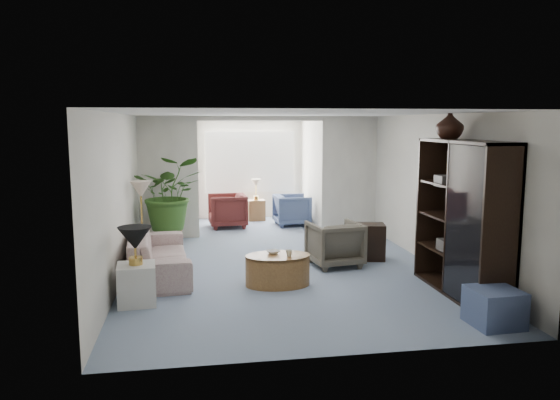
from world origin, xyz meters
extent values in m
plane|color=#8A9FB7|center=(0.00, 0.00, 0.00)|extent=(6.00, 6.00, 0.00)
plane|color=#8A9FB7|center=(0.00, 4.10, 0.00)|extent=(2.60, 2.60, 0.00)
cube|color=white|center=(-1.90, 3.00, 1.25)|extent=(1.20, 0.12, 2.50)
cube|color=white|center=(1.90, 3.00, 1.25)|extent=(1.20, 0.12, 2.50)
cube|color=white|center=(0.00, 3.00, 2.45)|extent=(2.60, 0.12, 0.10)
cube|color=white|center=(0.00, 5.18, 1.40)|extent=(2.20, 0.02, 1.50)
cube|color=white|center=(0.00, 5.15, 1.40)|extent=(2.20, 0.02, 1.50)
cube|color=#B8AD93|center=(2.46, -0.10, 1.70)|extent=(0.04, 0.50, 0.40)
imported|color=beige|center=(-1.97, 0.33, 0.33)|extent=(1.07, 2.34, 0.66)
cube|color=silver|center=(-2.17, -1.02, 0.27)|extent=(0.52, 0.52, 0.53)
cone|color=black|center=(-2.17, -1.02, 0.88)|extent=(0.44, 0.44, 0.30)
cone|color=beige|center=(-2.28, 1.21, 1.25)|extent=(0.36, 0.36, 0.28)
cylinder|color=olive|center=(-0.22, -0.50, 0.23)|extent=(1.18, 1.18, 0.45)
imported|color=silver|center=(-0.27, -0.40, 0.47)|extent=(0.24, 0.24, 0.05)
imported|color=beige|center=(-0.07, -0.60, 0.50)|extent=(0.13, 0.13, 0.09)
imported|color=#5A5547|center=(0.89, 0.42, 0.37)|extent=(0.90, 0.92, 0.74)
cube|color=black|center=(1.59, 0.72, 0.31)|extent=(0.59, 0.51, 0.63)
cube|color=black|center=(2.23, -1.30, 1.07)|extent=(0.51, 1.92, 2.13)
imported|color=black|center=(2.23, -0.80, 2.34)|extent=(0.39, 0.39, 0.41)
cube|color=#495B7F|center=(2.05, -2.48, 0.22)|extent=(0.57, 0.57, 0.44)
cylinder|color=brown|center=(-1.85, 2.31, 0.16)|extent=(0.40, 0.40, 0.32)
imported|color=#346021|center=(-1.85, 2.31, 1.03)|extent=(1.28, 1.11, 1.42)
imported|color=#495B7F|center=(0.85, 4.02, 0.36)|extent=(0.83, 0.81, 0.72)
imported|color=#5B241F|center=(-0.65, 4.02, 0.38)|extent=(0.88, 0.86, 0.76)
cube|color=olive|center=(0.10, 4.77, 0.25)|extent=(0.43, 0.34, 0.50)
cube|color=#3C3936|center=(2.18, -1.07, 0.64)|extent=(0.30, 0.26, 0.16)
cube|color=#44413F|center=(2.18, -1.56, 1.09)|extent=(0.30, 0.26, 0.16)
cube|color=#5D5A57|center=(2.18, -0.91, 1.54)|extent=(0.30, 0.26, 0.16)
cube|color=#2F2B24|center=(2.18, -1.67, 1.54)|extent=(0.30, 0.26, 0.16)
cube|color=black|center=(2.18, -1.74, 0.64)|extent=(0.30, 0.26, 0.16)
camera|label=1|loc=(-1.42, -8.03, 2.37)|focal=34.39mm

